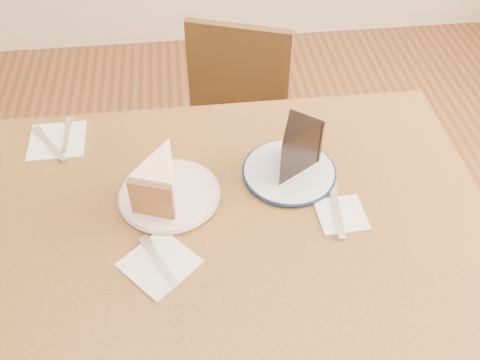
# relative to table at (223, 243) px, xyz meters

# --- Properties ---
(table) EXTENTS (1.20, 0.80, 0.75)m
(table) POSITION_rel_table_xyz_m (0.00, 0.00, 0.00)
(table) COLOR #513216
(table) RESTS_ON ground
(chair_far) EXTENTS (0.51, 0.51, 0.81)m
(chair_far) POSITION_rel_table_xyz_m (0.07, 0.58, -0.20)
(chair_far) COLOR #372210
(chair_far) RESTS_ON ground
(plate_cream) EXTENTS (0.22, 0.22, 0.01)m
(plate_cream) POSITION_rel_table_xyz_m (-0.11, 0.07, 0.10)
(plate_cream) COLOR silver
(plate_cream) RESTS_ON table
(plate_navy) EXTENTS (0.21, 0.21, 0.01)m
(plate_navy) POSITION_rel_table_xyz_m (0.17, 0.11, 0.10)
(plate_navy) COLOR silver
(plate_navy) RESTS_ON table
(carrot_cake) EXTENTS (0.13, 0.16, 0.09)m
(carrot_cake) POSITION_rel_table_xyz_m (-0.12, 0.08, 0.16)
(carrot_cake) COLOR white
(carrot_cake) RESTS_ON plate_cream
(chocolate_cake) EXTENTS (0.14, 0.15, 0.11)m
(chocolate_cake) POSITION_rel_table_xyz_m (0.17, 0.11, 0.17)
(chocolate_cake) COLOR black
(chocolate_cake) RESTS_ON plate_navy
(napkin_cream) EXTENTS (0.18, 0.18, 0.00)m
(napkin_cream) POSITION_rel_table_xyz_m (-0.14, -0.11, 0.10)
(napkin_cream) COLOR white
(napkin_cream) RESTS_ON table
(napkin_navy) EXTENTS (0.11, 0.11, 0.00)m
(napkin_navy) POSITION_rel_table_xyz_m (0.26, -0.03, 0.10)
(napkin_navy) COLOR white
(napkin_navy) RESTS_ON table
(napkin_spare) EXTENTS (0.14, 0.14, 0.00)m
(napkin_spare) POSITION_rel_table_xyz_m (-0.39, 0.30, 0.10)
(napkin_spare) COLOR white
(napkin_spare) RESTS_ON table
(fork_cream) EXTENTS (0.08, 0.13, 0.00)m
(fork_cream) POSITION_rel_table_xyz_m (-0.14, -0.11, 0.10)
(fork_cream) COLOR silver
(fork_cream) RESTS_ON napkin_cream
(knife_navy) EXTENTS (0.03, 0.17, 0.00)m
(knife_navy) POSITION_rel_table_xyz_m (0.25, -0.01, 0.10)
(knife_navy) COLOR silver
(knife_navy) RESTS_ON napkin_navy
(fork_spare) EXTENTS (0.02, 0.14, 0.00)m
(fork_spare) POSITION_rel_table_xyz_m (-0.37, 0.31, 0.10)
(fork_spare) COLOR silver
(fork_spare) RESTS_ON napkin_spare
(knife_spare) EXTENTS (0.10, 0.14, 0.00)m
(knife_spare) POSITION_rel_table_xyz_m (-0.41, 0.28, 0.10)
(knife_spare) COLOR silver
(knife_spare) RESTS_ON napkin_spare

